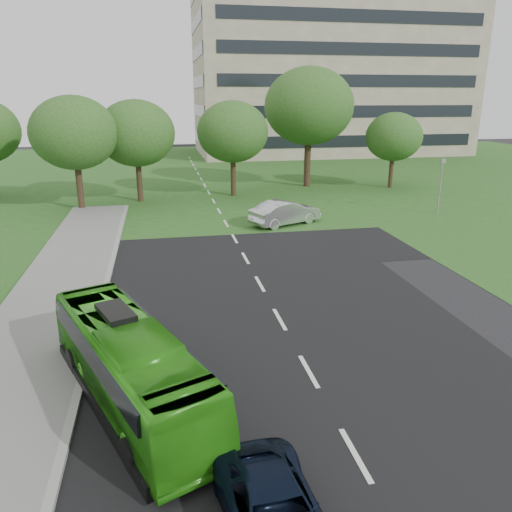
{
  "coord_description": "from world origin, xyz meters",
  "views": [
    {
      "loc": [
        -4.35,
        -15.58,
        8.45
      ],
      "look_at": [
        -0.3,
        5.42,
        1.6
      ],
      "focal_mm": 35.0,
      "sensor_mm": 36.0,
      "label": 1
    }
  ],
  "objects_px": {
    "bus": "(129,365)",
    "sedan": "(285,213)",
    "tree_park_b": "(136,133)",
    "tree_park_e": "(394,137)",
    "camera_pole": "(441,179)",
    "tree_park_a": "(74,133)",
    "tree_park_d": "(309,106)",
    "office_building": "(329,69)",
    "tree_park_c": "(233,132)"
  },
  "relations": [
    {
      "from": "office_building",
      "to": "tree_park_e",
      "type": "xyz_separation_m",
      "value": [
        -4.33,
        -32.55,
        -7.68
      ]
    },
    {
      "from": "tree_park_e",
      "to": "bus",
      "type": "relative_size",
      "value": 0.82
    },
    {
      "from": "tree_park_c",
      "to": "camera_pole",
      "type": "distance_m",
      "value": 17.57
    },
    {
      "from": "sedan",
      "to": "camera_pole",
      "type": "height_order",
      "value": "camera_pole"
    },
    {
      "from": "camera_pole",
      "to": "tree_park_b",
      "type": "bearing_deg",
      "value": 136.53
    },
    {
      "from": "tree_park_a",
      "to": "sedan",
      "type": "relative_size",
      "value": 1.68
    },
    {
      "from": "tree_park_a",
      "to": "tree_park_d",
      "type": "height_order",
      "value": "tree_park_d"
    },
    {
      "from": "tree_park_a",
      "to": "tree_park_d",
      "type": "distance_m",
      "value": 21.54
    },
    {
      "from": "tree_park_a",
      "to": "tree_park_e",
      "type": "xyz_separation_m",
      "value": [
        28.12,
        4.61,
        -1.02
      ]
    },
    {
      "from": "tree_park_a",
      "to": "tree_park_c",
      "type": "bearing_deg",
      "value": 14.97
    },
    {
      "from": "tree_park_c",
      "to": "bus",
      "type": "distance_m",
      "value": 31.97
    },
    {
      "from": "tree_park_e",
      "to": "bus",
      "type": "height_order",
      "value": "tree_park_e"
    },
    {
      "from": "tree_park_d",
      "to": "office_building",
      "type": "bearing_deg",
      "value": 68.26
    },
    {
      "from": "office_building",
      "to": "bus",
      "type": "distance_m",
      "value": 71.08
    },
    {
      "from": "tree_park_b",
      "to": "tree_park_e",
      "type": "xyz_separation_m",
      "value": [
        23.68,
        2.16,
        -0.77
      ]
    },
    {
      "from": "tree_park_a",
      "to": "tree_park_b",
      "type": "relative_size",
      "value": 1.04
    },
    {
      "from": "tree_park_c",
      "to": "tree_park_a",
      "type": "bearing_deg",
      "value": -165.03
    },
    {
      "from": "camera_pole",
      "to": "tree_park_a",
      "type": "bearing_deg",
      "value": 144.92
    },
    {
      "from": "tree_park_b",
      "to": "tree_park_a",
      "type": "bearing_deg",
      "value": -151.08
    },
    {
      "from": "camera_pole",
      "to": "tree_park_d",
      "type": "bearing_deg",
      "value": 93.65
    },
    {
      "from": "bus",
      "to": "sedan",
      "type": "xyz_separation_m",
      "value": [
        9.5,
        19.62,
        -0.37
      ]
    },
    {
      "from": "tree_park_e",
      "to": "tree_park_a",
      "type": "bearing_deg",
      "value": -170.68
    },
    {
      "from": "tree_park_c",
      "to": "camera_pole",
      "type": "relative_size",
      "value": 1.98
    },
    {
      "from": "tree_park_a",
      "to": "tree_park_c",
      "type": "relative_size",
      "value": 1.05
    },
    {
      "from": "tree_park_d",
      "to": "bus",
      "type": "distance_m",
      "value": 38.06
    },
    {
      "from": "tree_park_a",
      "to": "tree_park_b",
      "type": "xyz_separation_m",
      "value": [
        4.44,
        2.46,
        -0.25
      ]
    },
    {
      "from": "tree_park_a",
      "to": "bus",
      "type": "xyz_separation_m",
      "value": [
        5.0,
        -27.42,
        -4.63
      ]
    },
    {
      "from": "tree_park_d",
      "to": "sedan",
      "type": "xyz_separation_m",
      "value": [
        -5.86,
        -14.61,
        -6.73
      ]
    },
    {
      "from": "office_building",
      "to": "tree_park_d",
      "type": "xyz_separation_m",
      "value": [
        -12.1,
        -30.34,
        -4.93
      ]
    },
    {
      "from": "tree_park_c",
      "to": "office_building",
      "type": "bearing_deg",
      "value": 59.5
    },
    {
      "from": "tree_park_b",
      "to": "tree_park_d",
      "type": "distance_m",
      "value": 16.62
    },
    {
      "from": "office_building",
      "to": "tree_park_a",
      "type": "bearing_deg",
      "value": -131.13
    },
    {
      "from": "tree_park_d",
      "to": "sedan",
      "type": "bearing_deg",
      "value": -111.84
    },
    {
      "from": "office_building",
      "to": "tree_park_e",
      "type": "distance_m",
      "value": 33.72
    },
    {
      "from": "tree_park_b",
      "to": "bus",
      "type": "distance_m",
      "value": 30.2
    },
    {
      "from": "tree_park_e",
      "to": "camera_pole",
      "type": "xyz_separation_m",
      "value": [
        -1.63,
        -11.54,
        -2.16
      ]
    },
    {
      "from": "office_building",
      "to": "bus",
      "type": "bearing_deg",
      "value": -113.03
    },
    {
      "from": "camera_pole",
      "to": "tree_park_e",
      "type": "bearing_deg",
      "value": 61.54
    },
    {
      "from": "tree_park_b",
      "to": "tree_park_c",
      "type": "height_order",
      "value": "tree_park_b"
    },
    {
      "from": "tree_park_b",
      "to": "tree_park_d",
      "type": "height_order",
      "value": "tree_park_d"
    },
    {
      "from": "tree_park_e",
      "to": "tree_park_d",
      "type": "bearing_deg",
      "value": 164.14
    },
    {
      "from": "tree_park_b",
      "to": "sedan",
      "type": "height_order",
      "value": "tree_park_b"
    },
    {
      "from": "tree_park_c",
      "to": "sedan",
      "type": "distance_m",
      "value": 12.25
    },
    {
      "from": "office_building",
      "to": "tree_park_e",
      "type": "relative_size",
      "value": 5.66
    },
    {
      "from": "tree_park_a",
      "to": "office_building",
      "type": "bearing_deg",
      "value": 48.87
    },
    {
      "from": "office_building",
      "to": "tree_park_a",
      "type": "xyz_separation_m",
      "value": [
        -32.46,
        -37.16,
        -6.66
      ]
    },
    {
      "from": "tree_park_a",
      "to": "tree_park_d",
      "type": "relative_size",
      "value": 0.77
    },
    {
      "from": "tree_park_b",
      "to": "tree_park_e",
      "type": "bearing_deg",
      "value": 5.21
    },
    {
      "from": "tree_park_a",
      "to": "bus",
      "type": "distance_m",
      "value": 28.25
    },
    {
      "from": "tree_park_e",
      "to": "sedan",
      "type": "xyz_separation_m",
      "value": [
        -13.63,
        -12.41,
        -3.97
      ]
    }
  ]
}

